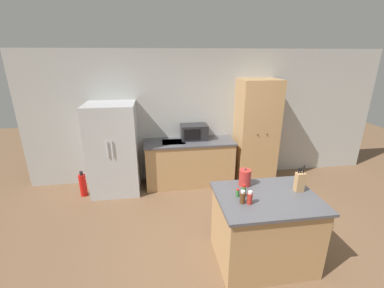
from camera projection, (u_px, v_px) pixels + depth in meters
ground_plane at (243, 249)px, 3.47m from camera, size 14.00×14.00×0.00m
wall_back at (209, 116)px, 5.22m from camera, size 7.20×0.06×2.60m
refrigerator at (114, 149)px, 4.74m from camera, size 0.87×0.77×1.68m
back_counter at (189, 162)px, 5.13m from camera, size 1.75×0.64×0.90m
pantry_cabinet at (256, 132)px, 5.13m from camera, size 0.76×0.62×2.06m
kitchen_island at (264, 228)px, 3.17m from camera, size 1.19×0.92×0.91m
microwave at (194, 132)px, 5.05m from camera, size 0.52×0.35×0.30m
knife_block at (300, 182)px, 3.10m from camera, size 0.10×0.08×0.34m
spice_bottle_tall_dark at (243, 197)px, 2.86m from camera, size 0.06×0.06×0.16m
spice_bottle_short_red at (250, 198)px, 2.85m from camera, size 0.06×0.06×0.16m
spice_bottle_amber_oil at (238, 193)px, 3.00m from camera, size 0.04×0.04×0.10m
spice_bottle_green_herb at (244, 191)px, 3.00m from camera, size 0.06×0.06×0.16m
kettle at (245, 178)px, 3.25m from camera, size 0.15×0.15×0.24m
fire_extinguisher at (83, 185)px, 4.73m from camera, size 0.13×0.13×0.49m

